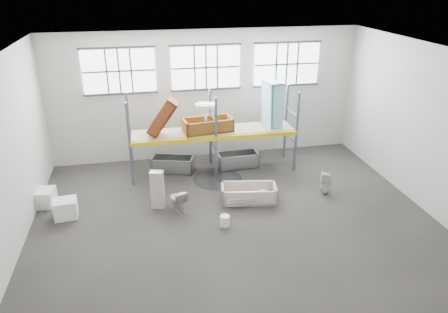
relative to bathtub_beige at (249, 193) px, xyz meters
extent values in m
cube|color=#443F3A|center=(-0.71, -0.93, -0.31)|extent=(12.00, 10.00, 0.10)
cube|color=silver|center=(-0.71, -0.93, 4.79)|extent=(12.00, 10.00, 0.10)
cube|color=beige|center=(-0.71, 4.12, 2.24)|extent=(12.00, 0.10, 5.00)
cube|color=beige|center=(-0.71, -5.98, 2.24)|extent=(12.00, 0.10, 5.00)
cube|color=#B7B3AA|center=(-6.76, -0.93, 2.24)|extent=(0.10, 10.00, 5.00)
cube|color=#BCB8AE|center=(5.34, -0.93, 2.24)|extent=(0.10, 10.00, 5.00)
cube|color=white|center=(-3.91, 4.01, 3.34)|extent=(2.60, 0.04, 1.60)
cube|color=white|center=(-0.71, 4.01, 3.34)|extent=(2.60, 0.04, 1.60)
cube|color=white|center=(2.49, 4.01, 3.34)|extent=(2.60, 0.04, 1.60)
cube|color=slate|center=(-3.71, 1.97, 1.24)|extent=(0.08, 0.08, 3.00)
cube|color=slate|center=(-3.71, 3.17, 1.24)|extent=(0.08, 0.08, 3.00)
cube|color=slate|center=(-0.71, 1.97, 1.24)|extent=(0.08, 0.08, 3.00)
cube|color=slate|center=(-0.71, 3.17, 1.24)|extent=(0.08, 0.08, 3.00)
cube|color=slate|center=(2.29, 1.97, 1.24)|extent=(0.08, 0.08, 3.00)
cube|color=slate|center=(2.29, 3.17, 1.24)|extent=(0.08, 0.08, 3.00)
cube|color=yellow|center=(-0.71, 1.97, 1.24)|extent=(6.00, 0.10, 0.14)
cube|color=yellow|center=(-0.71, 3.17, 1.24)|extent=(6.00, 0.10, 0.14)
cube|color=gray|center=(-0.71, 2.57, 1.32)|extent=(5.90, 1.10, 0.03)
cylinder|color=black|center=(-0.71, 1.77, -0.26)|extent=(1.80, 1.80, 0.00)
cube|color=beige|center=(0.30, -0.32, 0.02)|extent=(0.43, 0.30, 0.37)
imported|color=#C3ACA0|center=(-0.14, -0.24, -0.10)|extent=(0.41, 0.41, 0.14)
imported|color=#C3AEA4|center=(-2.34, -0.12, 0.09)|extent=(0.63, 0.79, 0.70)
cube|color=beige|center=(-2.93, 0.18, 0.36)|extent=(0.45, 0.35, 1.25)
imported|color=silver|center=(2.65, -0.07, 0.13)|extent=(0.45, 0.45, 0.78)
imported|color=white|center=(-1.01, 2.37, 1.83)|extent=(0.83, 0.72, 0.63)
cylinder|color=white|center=(-1.07, -1.33, -0.10)|extent=(0.34, 0.34, 0.34)
cube|color=white|center=(-5.73, 0.13, 0.03)|extent=(0.74, 0.65, 0.59)
cube|color=white|center=(-6.52, 1.00, 0.01)|extent=(0.76, 0.76, 0.56)
camera|label=1|loc=(-3.22, -11.80, 6.64)|focal=33.99mm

